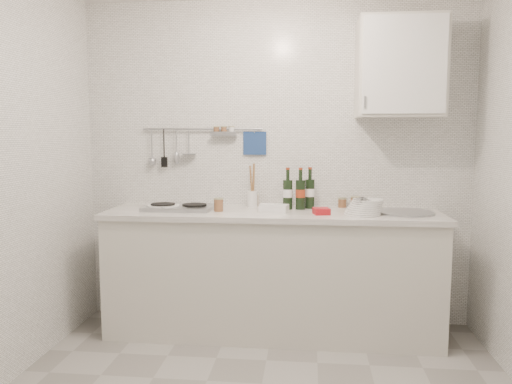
# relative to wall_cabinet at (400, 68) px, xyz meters

# --- Properties ---
(back_wall) EXTENTS (3.00, 0.02, 2.50)m
(back_wall) POSITION_rel_wall_cabinet_xyz_m (-0.90, 0.18, -0.70)
(back_wall) COLOR silver
(back_wall) RESTS_ON floor
(counter) EXTENTS (2.44, 0.64, 0.96)m
(counter) POSITION_rel_wall_cabinet_xyz_m (-0.89, -0.12, -1.52)
(counter) COLOR beige
(counter) RESTS_ON floor
(wall_rail) EXTENTS (0.98, 0.09, 0.34)m
(wall_rail) POSITION_rel_wall_cabinet_xyz_m (-1.50, 0.15, -0.52)
(wall_rail) COLOR #93969B
(wall_rail) RESTS_ON back_wall
(wall_cabinet) EXTENTS (0.60, 0.38, 0.70)m
(wall_cabinet) POSITION_rel_wall_cabinet_xyz_m (0.00, 0.00, 0.00)
(wall_cabinet) COLOR beige
(wall_cabinet) RESTS_ON back_wall
(plate_stack_hob) EXTENTS (0.26, 0.26, 0.03)m
(plate_stack_hob) POSITION_rel_wall_cabinet_xyz_m (-1.72, -0.14, -1.01)
(plate_stack_hob) COLOR #495DA7
(plate_stack_hob) RESTS_ON counter
(plate_stack_sink) EXTENTS (0.28, 0.26, 0.11)m
(plate_stack_sink) POSITION_rel_wall_cabinet_xyz_m (-0.25, -0.20, -0.98)
(plate_stack_sink) COLOR white
(plate_stack_sink) RESTS_ON counter
(wine_bottles) EXTENTS (0.24, 0.14, 0.31)m
(wine_bottles) POSITION_rel_wall_cabinet_xyz_m (-0.71, 0.01, -0.87)
(wine_bottles) COLOR black
(wine_bottles) RESTS_ON counter
(butter_dish) EXTENTS (0.22, 0.14, 0.06)m
(butter_dish) POSITION_rel_wall_cabinet_xyz_m (-0.88, -0.19, -1.00)
(butter_dish) COLOR white
(butter_dish) RESTS_ON counter
(strawberry_punnet) EXTENTS (0.13, 0.13, 0.04)m
(strawberry_punnet) POSITION_rel_wall_cabinet_xyz_m (-0.55, -0.23, -1.01)
(strawberry_punnet) COLOR red
(strawberry_punnet) RESTS_ON counter
(utensil_crock) EXTENTS (0.08, 0.08, 0.34)m
(utensil_crock) POSITION_rel_wall_cabinet_xyz_m (-1.07, 0.09, -0.95)
(utensil_crock) COLOR white
(utensil_crock) RESTS_ON counter
(jar_a) EXTENTS (0.06, 0.06, 0.10)m
(jar_a) POSITION_rel_wall_cabinet_xyz_m (-1.06, 0.11, -0.98)
(jar_a) COLOR brown
(jar_a) RESTS_ON counter
(jar_b) EXTENTS (0.07, 0.07, 0.07)m
(jar_b) POSITION_rel_wall_cabinet_xyz_m (-0.38, 0.13, -0.99)
(jar_b) COLOR brown
(jar_b) RESTS_ON counter
(jar_c) EXTENTS (0.07, 0.07, 0.10)m
(jar_c) POSITION_rel_wall_cabinet_xyz_m (-0.29, 0.04, -0.98)
(jar_c) COLOR brown
(jar_c) RESTS_ON counter
(jar_d) EXTENTS (0.07, 0.07, 0.10)m
(jar_d) POSITION_rel_wall_cabinet_xyz_m (-1.29, -0.17, -0.98)
(jar_d) COLOR brown
(jar_d) RESTS_ON counter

